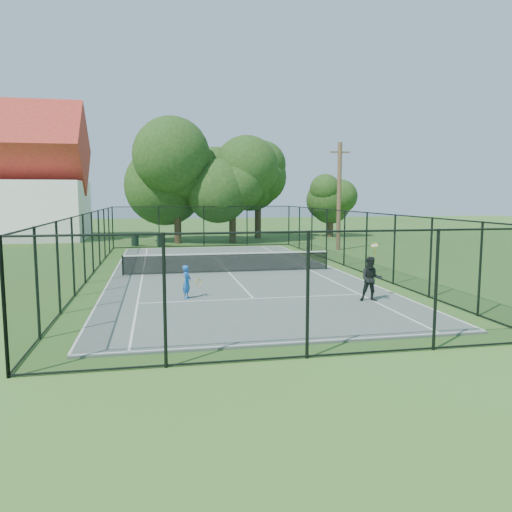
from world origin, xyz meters
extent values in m
plane|color=#426623|center=(0.00, 0.00, 0.00)|extent=(120.00, 120.00, 0.00)
cube|color=#55645D|center=(0.00, 0.00, 0.03)|extent=(11.00, 24.00, 0.06)
cylinder|color=black|center=(-5.00, 0.00, 0.53)|extent=(0.08, 0.08, 0.95)
cylinder|color=black|center=(5.00, 0.00, 0.53)|extent=(0.08, 0.08, 0.95)
cube|color=black|center=(0.00, 0.00, 0.53)|extent=(10.00, 0.03, 0.88)
cube|color=white|center=(0.00, 0.00, 0.98)|extent=(10.00, 0.05, 0.06)
cylinder|color=#332114|center=(-1.78, 16.04, 1.79)|extent=(0.56, 0.56, 3.59)
sphere|color=black|center=(-1.78, 16.04, 5.21)|extent=(6.48, 6.48, 6.48)
cylinder|color=#332114|center=(2.56, 15.76, 1.57)|extent=(0.56, 0.56, 3.15)
sphere|color=black|center=(2.56, 15.76, 4.56)|extent=(5.64, 5.64, 5.64)
cylinder|color=#332114|center=(5.36, 19.30, 1.84)|extent=(0.56, 0.56, 3.67)
sphere|color=black|center=(5.36, 19.30, 5.13)|extent=(5.83, 5.83, 5.83)
cylinder|color=#332114|center=(12.22, 19.71, 1.13)|extent=(0.56, 0.56, 2.26)
sphere|color=black|center=(12.22, 19.71, 3.25)|extent=(3.95, 3.95, 3.95)
cylinder|color=black|center=(-5.04, 14.54, 0.42)|extent=(0.54, 0.54, 0.84)
cylinder|color=black|center=(-5.04, 14.54, 0.86)|extent=(0.58, 0.58, 0.05)
cylinder|color=black|center=(-3.14, 13.95, 0.41)|extent=(0.54, 0.54, 0.83)
cylinder|color=black|center=(-3.14, 13.95, 0.85)|extent=(0.58, 0.58, 0.05)
cylinder|color=#4C3823|center=(8.99, 9.00, 3.69)|extent=(0.30, 0.30, 7.38)
cube|color=#4C3823|center=(8.99, 9.00, 6.72)|extent=(1.40, 0.10, 0.10)
imported|color=blue|center=(-2.36, -5.86, 0.67)|extent=(0.44, 0.52, 1.22)
torus|color=gold|center=(-1.91, -5.71, 0.61)|extent=(0.27, 0.18, 0.29)
cylinder|color=silver|center=(-1.91, -5.71, 0.61)|extent=(0.23, 0.15, 0.25)
imported|color=black|center=(4.00, -7.61, 0.85)|extent=(0.92, 0.81, 1.58)
torus|color=gold|center=(4.25, -7.26, 2.01)|extent=(0.30, 0.28, 0.14)
cylinder|color=silver|center=(4.25, -7.26, 2.01)|extent=(0.26, 0.24, 0.11)
sphere|color=#CCE526|center=(4.36, -7.16, 2.05)|extent=(0.07, 0.07, 0.07)
camera|label=1|loc=(-3.37, -23.85, 3.80)|focal=35.00mm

